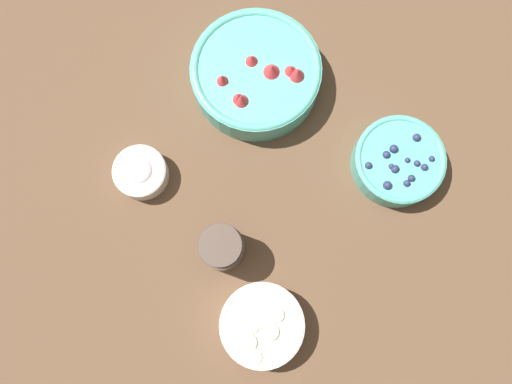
# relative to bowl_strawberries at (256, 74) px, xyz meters

# --- Properties ---
(ground_plane) EXTENTS (4.00, 4.00, 0.00)m
(ground_plane) POSITION_rel_bowl_strawberries_xyz_m (-0.10, 0.16, -0.04)
(ground_plane) COLOR brown
(bowl_strawberries) EXTENTS (0.24, 0.24, 0.09)m
(bowl_strawberries) POSITION_rel_bowl_strawberries_xyz_m (0.00, 0.00, 0.00)
(bowl_strawberries) COLOR #56B7A8
(bowl_strawberries) RESTS_ON ground_plane
(bowl_blueberries) EXTENTS (0.16, 0.16, 0.06)m
(bowl_blueberries) POSITION_rel_bowl_strawberries_xyz_m (-0.30, -0.01, -0.01)
(bowl_blueberries) COLOR #56B7A8
(bowl_blueberries) RESTS_ON ground_plane
(bowl_bananas) EXTENTS (0.14, 0.14, 0.06)m
(bowl_bananas) POSITION_rel_bowl_strawberries_xyz_m (-0.26, 0.37, -0.01)
(bowl_bananas) COLOR white
(bowl_bananas) RESTS_ON ground_plane
(bowl_cream) EXTENTS (0.10, 0.10, 0.05)m
(bowl_cream) POSITION_rel_bowl_strawberries_xyz_m (0.07, 0.27, -0.01)
(bowl_cream) COLOR silver
(bowl_cream) RESTS_ON ground_plane
(jar_chocolate) EXTENTS (0.08, 0.08, 0.10)m
(jar_chocolate) POSITION_rel_bowl_strawberries_xyz_m (-0.13, 0.30, 0.01)
(jar_chocolate) COLOR #4C3D33
(jar_chocolate) RESTS_ON ground_plane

